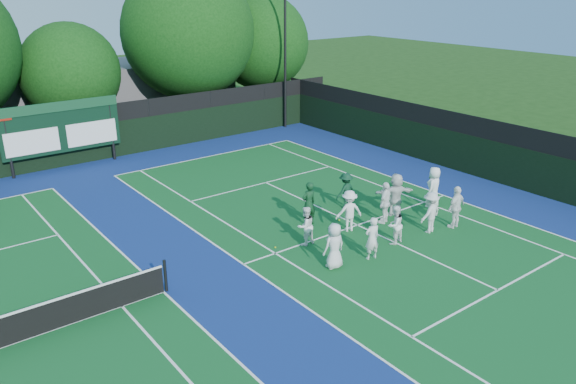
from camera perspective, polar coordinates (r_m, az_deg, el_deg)
ground at (r=22.21m, az=8.86°, el=-4.20°), size 120.00×120.00×0.00m
court_apron at (r=19.49m, az=-5.82°, el=-7.77°), size 34.00×32.00×0.01m
near_court at (r=22.83m, az=7.07°, el=-3.36°), size 11.05×23.85×0.01m
back_fence at (r=31.98m, az=-20.36°, el=5.10°), size 34.00×0.08×3.00m
divider_fence_right at (r=29.08m, az=20.04°, el=3.67°), size 0.08×32.00×3.00m
scoreboard at (r=31.13m, az=-22.07°, el=6.07°), size 6.00×0.21×3.55m
clubhouse at (r=40.48m, az=-18.65°, el=9.32°), size 18.00×6.00×4.00m
light_pole_right at (r=37.03m, az=-0.30°, el=16.13°), size 1.20×0.30×10.12m
tree_c at (r=35.11m, az=-21.02°, el=11.06°), size 5.64×5.64×7.15m
tree_d at (r=37.80m, az=-9.93°, el=15.35°), size 8.46×8.46×10.37m
tree_e at (r=40.84m, az=-2.57°, el=14.74°), size 6.60×6.60×8.49m
tennis_ball_0 at (r=20.79m, az=-1.30°, el=-5.65°), size 0.07×0.07×0.07m
tennis_ball_1 at (r=23.19m, az=10.41°, el=-3.09°), size 0.07×0.07×0.07m
tennis_ball_2 at (r=25.67m, az=16.92°, el=-1.30°), size 0.07×0.07×0.07m
tennis_ball_4 at (r=23.16m, az=5.22°, el=-2.85°), size 0.07×0.07×0.07m
tennis_ball_5 at (r=24.84m, az=10.46°, el=-1.45°), size 0.07×0.07×0.07m
player_front_0 at (r=19.18m, az=4.72°, el=-5.48°), size 0.83×0.57×1.64m
player_front_1 at (r=19.93m, az=8.53°, el=-4.68°), size 0.63×0.46×1.59m
player_front_2 at (r=21.24m, az=10.78°, el=-3.29°), size 0.79×0.65×1.51m
player_front_3 at (r=22.45m, az=14.26°, el=-2.02°), size 1.14×0.74×1.66m
player_front_4 at (r=23.13m, az=16.71°, el=-1.48°), size 1.05×0.51×1.74m
player_back_0 at (r=20.79m, az=1.79°, el=-3.46°), size 0.73×0.57×1.50m
player_back_1 at (r=22.02m, az=6.22°, el=-1.92°), size 1.22×0.94×1.67m
player_back_2 at (r=22.92m, az=9.85°, el=-1.07°), size 1.11×0.80×1.75m
player_back_3 at (r=23.79m, az=10.88°, el=-0.23°), size 1.76×1.16×1.82m
player_back_4 at (r=25.00m, az=14.57°, el=0.48°), size 1.02×0.84×1.80m
coach_left at (r=22.42m, az=2.12°, el=-1.18°), size 0.67×0.44×1.82m
coach_right at (r=24.22m, az=5.88°, el=0.13°), size 1.06×0.66×1.58m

